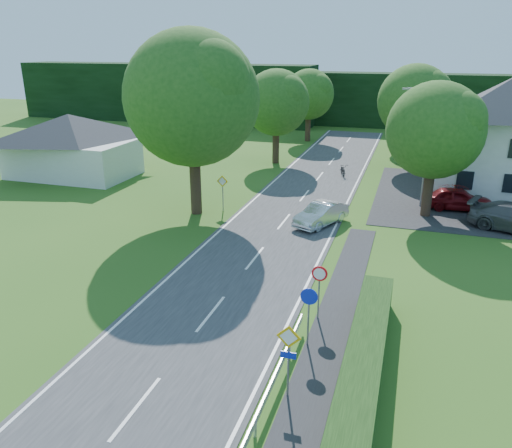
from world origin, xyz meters
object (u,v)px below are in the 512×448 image
(moving_car, at_px, (321,214))
(parked_car_red, at_px, (458,199))
(parasol, at_px, (453,198))
(motorcycle, at_px, (343,169))
(streetlight, at_px, (426,142))

(moving_car, xyz_separation_m, parked_car_red, (8.21, 5.76, 0.07))
(parked_car_red, relative_size, parasol, 2.14)
(parked_car_red, height_order, parasol, parasol)
(motorcycle, bearing_deg, parked_car_red, -55.53)
(motorcycle, distance_m, parked_car_red, 11.21)
(streetlight, xyz_separation_m, parasol, (2.14, -0.50, -3.49))
(moving_car, bearing_deg, streetlight, 70.01)
(streetlight, xyz_separation_m, moving_car, (-5.75, -5.85, -3.74))
(motorcycle, xyz_separation_m, parked_car_red, (8.72, -7.03, 0.24))
(streetlight, bearing_deg, parasol, -13.17)
(streetlight, bearing_deg, moving_car, -134.48)
(parked_car_red, bearing_deg, moving_car, 122.06)
(motorcycle, bearing_deg, streetlight, -64.60)
(moving_car, relative_size, parasol, 2.00)
(moving_car, bearing_deg, parasol, 58.66)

